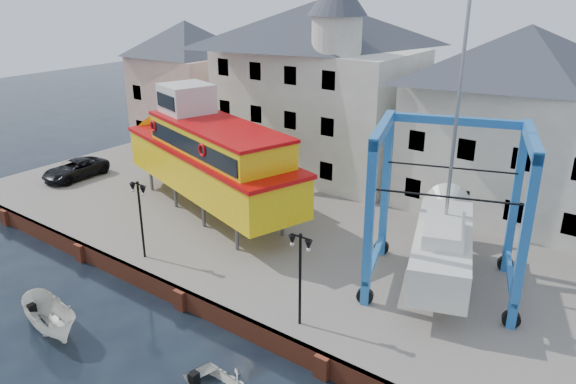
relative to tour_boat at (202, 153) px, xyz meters
The scene contains 12 objects.
ground 11.14m from the tour_boat, 51.52° to the right, with size 140.00×140.00×0.00m, color black.
hardstanding 8.11m from the tour_boat, 25.70° to the left, with size 44.00×22.00×1.00m, color slate.
quay_wall 10.87m from the tour_boat, 51.15° to the right, with size 44.00×0.47×1.00m.
building_pink 15.48m from the tour_boat, 139.31° to the left, with size 8.00×7.00×10.30m.
building_white_main 10.90m from the tour_boat, 82.07° to the left, with size 14.00×8.30×14.00m.
building_white_right 19.00m from the tour_boat, 35.77° to the left, with size 12.00×8.00×11.20m.
lamp_post_left 7.16m from the tour_boat, 71.02° to the right, with size 1.12×0.32×4.20m.
lamp_post_right 14.06m from the tour_boat, 28.73° to the right, with size 1.12×0.32×4.20m.
tour_boat is the anchor object (origin of this frame).
travel_lift 15.50m from the tour_boat, ahead, with size 8.28×10.03×14.75m.
van 11.83m from the tour_boat, behind, with size 2.21×4.79×1.33m, color black.
motorboat_a 13.79m from the tour_boat, 76.32° to the right, with size 1.56×4.14×1.60m, color silver.
Camera 1 is at (17.72, -15.12, 14.71)m, focal length 35.00 mm.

